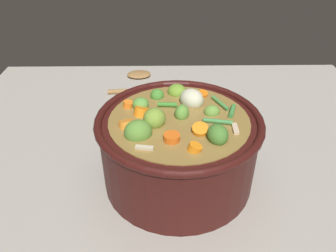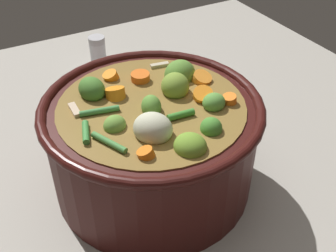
# 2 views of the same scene
# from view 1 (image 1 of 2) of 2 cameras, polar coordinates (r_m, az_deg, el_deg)

# --- Properties ---
(ground_plane) EXTENTS (1.10, 1.10, 0.00)m
(ground_plane) POSITION_cam_1_polar(r_m,az_deg,el_deg) (0.66, 1.70, -8.87)
(ground_plane) COLOR #9E998E
(cooking_pot) EXTENTS (0.30, 0.30, 0.17)m
(cooking_pot) POSITION_cam_1_polar(r_m,az_deg,el_deg) (0.62, 1.79, -3.63)
(cooking_pot) COLOR #38110F
(cooking_pot) RESTS_ON ground_plane
(wooden_spoon) EXTENTS (0.15, 0.18, 0.02)m
(wooden_spoon) POSITION_cam_1_polar(r_m,az_deg,el_deg) (1.02, -5.02, 7.98)
(wooden_spoon) COLOR olive
(wooden_spoon) RESTS_ON ground_plane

